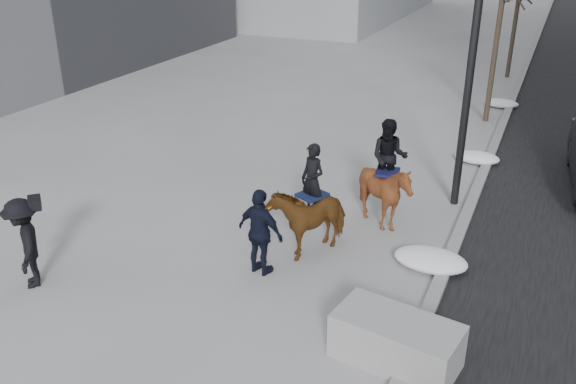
% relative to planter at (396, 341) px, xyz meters
% --- Properties ---
extents(ground, '(120.00, 120.00, 0.00)m').
position_rel_planter_xyz_m(ground, '(-2.78, 0.96, -0.38)').
color(ground, gray).
rests_on(ground, ground).
extents(curb, '(0.25, 90.00, 0.12)m').
position_rel_planter_xyz_m(curb, '(0.22, 10.96, -0.32)').
color(curb, gray).
rests_on(curb, ground).
extents(planter, '(2.04, 1.26, 0.76)m').
position_rel_planter_xyz_m(planter, '(0.00, 0.00, 0.00)').
color(planter, gray).
rests_on(planter, ground).
extents(tree_near, '(1.20, 1.20, 5.56)m').
position_rel_planter_xyz_m(tree_near, '(-0.38, 13.37, 2.40)').
color(tree_near, '#382E21').
rests_on(tree_near, ground).
extents(tree_far, '(1.20, 1.20, 4.18)m').
position_rel_planter_xyz_m(tree_far, '(-0.38, 20.21, 1.71)').
color(tree_far, '#332A1E').
rests_on(tree_far, ground).
extents(mounted_left, '(1.43, 1.91, 2.25)m').
position_rel_planter_xyz_m(mounted_left, '(-2.58, 2.80, 0.46)').
color(mounted_left, '#533210').
rests_on(mounted_left, ground).
extents(mounted_right, '(1.50, 1.63, 2.45)m').
position_rel_planter_xyz_m(mounted_right, '(-1.43, 4.38, 0.60)').
color(mounted_right, '#512210').
rests_on(mounted_right, ground).
extents(feeder, '(1.10, 0.97, 1.75)m').
position_rel_planter_xyz_m(feeder, '(-3.06, 1.50, 0.50)').
color(feeder, black).
rests_on(feeder, ground).
extents(camera_crew, '(1.26, 1.26, 1.75)m').
position_rel_planter_xyz_m(camera_crew, '(-6.82, -0.64, 0.51)').
color(camera_crew, black).
rests_on(camera_crew, ground).
extents(snow_piles, '(1.45, 15.95, 0.37)m').
position_rel_planter_xyz_m(snow_piles, '(-0.08, 5.55, -0.21)').
color(snow_piles, white).
rests_on(snow_piles, ground).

